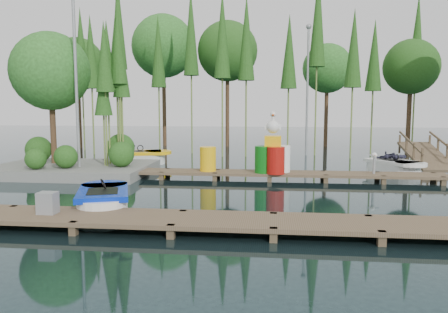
# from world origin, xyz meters

# --- Properties ---
(ground_plane) EXTENTS (90.00, 90.00, 0.00)m
(ground_plane) POSITION_xyz_m (0.00, 0.00, 0.00)
(ground_plane) COLOR #1D3437
(near_dock) EXTENTS (18.00, 1.50, 0.50)m
(near_dock) POSITION_xyz_m (0.00, -4.50, 0.23)
(near_dock) COLOR brown
(near_dock) RESTS_ON ground
(far_dock) EXTENTS (15.00, 1.20, 0.50)m
(far_dock) POSITION_xyz_m (1.00, 2.50, 0.23)
(far_dock) COLOR brown
(far_dock) RESTS_ON ground
(island) EXTENTS (6.20, 4.20, 6.75)m
(island) POSITION_xyz_m (-6.30, 3.29, 3.18)
(island) COLOR slate
(island) RESTS_ON ground
(tree_screen) EXTENTS (34.42, 18.53, 10.31)m
(tree_screen) POSITION_xyz_m (-2.04, 10.60, 6.12)
(tree_screen) COLOR #4A321F
(tree_screen) RESTS_ON ground
(lamp_island) EXTENTS (0.30, 0.30, 7.25)m
(lamp_island) POSITION_xyz_m (-5.50, 2.50, 4.26)
(lamp_island) COLOR gray
(lamp_island) RESTS_ON ground
(lamp_rear) EXTENTS (0.30, 0.30, 7.25)m
(lamp_rear) POSITION_xyz_m (4.00, 11.00, 4.26)
(lamp_rear) COLOR gray
(lamp_rear) RESTS_ON ground
(ramp) EXTENTS (1.50, 3.94, 1.49)m
(ramp) POSITION_xyz_m (9.00, 6.50, 0.59)
(ramp) COLOR brown
(ramp) RESTS_ON ground
(boat_blue) EXTENTS (2.10, 3.05, 0.94)m
(boat_blue) POSITION_xyz_m (-2.34, -2.95, 0.27)
(boat_blue) COLOR white
(boat_blue) RESTS_ON ground
(boat_yellow_far) EXTENTS (3.23, 2.06, 1.49)m
(boat_yellow_far) POSITION_xyz_m (-4.30, 6.31, 0.32)
(boat_yellow_far) COLOR white
(boat_yellow_far) RESTS_ON ground
(boat_white_far) EXTENTS (2.51, 2.89, 1.27)m
(boat_white_far) POSITION_xyz_m (7.08, 4.54, 0.28)
(boat_white_far) COLOR white
(boat_white_far) RESTS_ON ground
(utility_cabinet) EXTENTS (0.41, 0.35, 0.50)m
(utility_cabinet) POSITION_xyz_m (-3.05, -4.50, 0.55)
(utility_cabinet) COLOR gray
(utility_cabinet) RESTS_ON near_dock
(yellow_barrel) EXTENTS (0.62, 0.62, 0.93)m
(yellow_barrel) POSITION_xyz_m (-0.34, 2.50, 0.77)
(yellow_barrel) COLOR yellow
(yellow_barrel) RESTS_ON far_dock
(drum_cluster) EXTENTS (1.32, 1.21, 2.28)m
(drum_cluster) POSITION_xyz_m (2.15, 2.34, 0.97)
(drum_cluster) COLOR #0B6612
(drum_cluster) RESTS_ON far_dock
(seagull_post) EXTENTS (0.49, 0.27, 0.79)m
(seagull_post) POSITION_xyz_m (5.83, 2.50, 0.83)
(seagull_post) COLOR gray
(seagull_post) RESTS_ON far_dock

